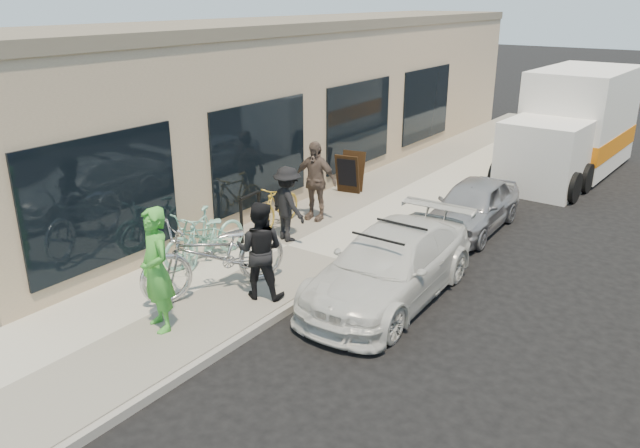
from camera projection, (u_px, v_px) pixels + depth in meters
The scene contains 17 objects.
ground at pixel (269, 349), 9.00m from camera, with size 120.00×120.00×0.00m, color black.
sidewalk at pixel (288, 249), 12.35m from camera, with size 3.00×34.00×0.15m, color #ACA99B.
curb at pixel (354, 268), 11.52m from camera, with size 0.12×34.00×0.13m, color gray.
storefront at pixel (305, 98), 17.23m from camera, with size 3.60×20.00×4.22m.
bike_rack at pixel (250, 212), 12.50m from camera, with size 0.12×0.67×0.94m.
sandwich_board at pixel (350, 172), 15.50m from camera, with size 0.70×0.71×0.99m.
sedan_white at pixel (390, 265), 10.32m from camera, with size 1.79×4.13×1.23m.
sedan_silver at pixel (473, 205), 13.41m from camera, with size 1.29×3.21×1.09m, color #97969B.
moving_truck at pixel (573, 128), 17.56m from camera, with size 2.45×5.95×2.88m.
tandem_bike at pixel (215, 255), 10.18m from camera, with size 0.89×2.54×1.33m, color #BDBDBF.
woman_rider at pixel (156, 270), 8.96m from camera, with size 0.68×0.45×1.87m, color green.
man_standing at pixel (260, 250), 9.98m from camera, with size 0.79×0.61×1.62m, color black.
cruiser_bike_a at pixel (201, 236), 11.46m from camera, with size 0.46×1.62×0.97m, color #82C3AE.
cruiser_bike_b at pixel (205, 236), 11.46m from camera, with size 0.65×1.86×0.98m, color #82C3AE.
cruiser_bike_c at pixel (279, 205), 13.21m from camera, with size 0.44×1.56×0.94m, color gold.
bystander_a at pixel (288, 204), 12.36m from camera, with size 0.98×0.56×1.52m, color black.
bystander_b at pixel (315, 181), 13.51m from camera, with size 1.02×0.42×1.74m, color brown.
Camera 1 is at (5.11, -5.97, 4.80)m, focal length 35.00 mm.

